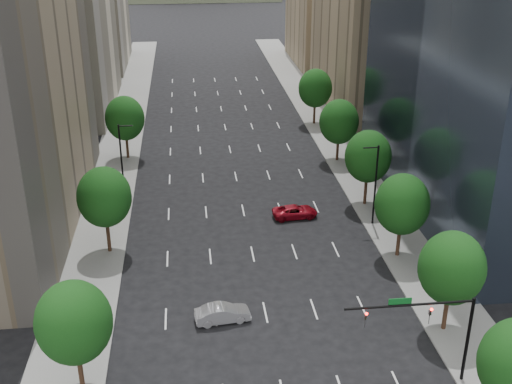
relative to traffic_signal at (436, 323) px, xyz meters
name	(u,v)px	position (x,y,z in m)	size (l,w,h in m)	color
sidewalk_left	(103,217)	(-26.03, 30.00, -5.10)	(6.00, 200.00, 0.15)	slate
sidewalk_right	(377,203)	(4.97, 30.00, -5.10)	(6.00, 200.00, 0.15)	slate
midrise_cream_left	(60,2)	(-35.53, 73.00, 12.33)	(14.00, 30.00, 35.00)	beige
filler_left	(91,22)	(-35.53, 106.00, 3.83)	(14.00, 26.00, 18.00)	beige
parking_tan_right	(372,15)	(14.47, 70.00, 9.83)	(14.00, 30.00, 30.00)	#8C7759
filler_right	(327,25)	(14.47, 103.00, 2.83)	(14.00, 26.00, 16.00)	#8C7759
tree_right_1	(452,268)	(3.47, 6.00, 0.58)	(5.20, 5.20, 8.75)	#382316
tree_right_2	(402,204)	(3.47, 18.00, 0.43)	(5.20, 5.20, 8.61)	#382316
tree_right_3	(368,156)	(3.47, 30.00, 0.72)	(5.20, 5.20, 8.89)	#382316
tree_right_4	(339,122)	(3.47, 44.00, 0.29)	(5.20, 5.20, 8.46)	#382316
tree_right_5	(315,88)	(3.47, 60.00, 0.58)	(5.20, 5.20, 8.75)	#382316
tree_left_0	(74,323)	(-24.53, 2.00, 0.58)	(5.20, 5.20, 8.75)	#382316
tree_left_1	(104,197)	(-24.53, 22.00, 0.79)	(5.20, 5.20, 8.97)	#382316
tree_left_2	(125,118)	(-24.53, 48.00, 0.50)	(5.20, 5.20, 8.68)	#382316
streetlight_rn	(375,183)	(2.91, 25.00, -0.33)	(1.70, 0.20, 9.00)	black
streetlight_ln	(122,159)	(-23.96, 35.00, -0.33)	(1.70, 0.20, 9.00)	black
traffic_signal	(436,323)	(0.00, 0.00, 0.00)	(9.12, 0.40, 7.38)	black
car_silver	(223,313)	(-14.17, 9.15, -4.42)	(1.59, 4.57, 1.50)	#A4A4A9
car_red_far	(295,212)	(-5.03, 27.62, -4.49)	(2.28, 4.94, 1.37)	maroon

